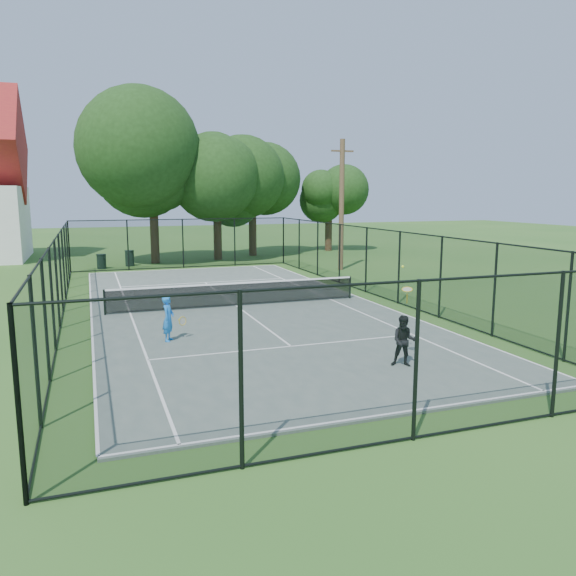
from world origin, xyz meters
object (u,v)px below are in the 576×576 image
object	(u,v)px
tennis_net	(236,293)
player_blue	(168,318)
trash_bin_left	(101,261)
trash_bin_right	(130,258)
player_black	(404,341)
utility_pole	(342,204)

from	to	relation	value
tennis_net	player_blue	xyz separation A→B (m)	(-3.28, -4.54, 0.18)
tennis_net	trash_bin_left	xyz separation A→B (m)	(-4.76, 14.19, -0.13)
tennis_net	trash_bin_right	xyz separation A→B (m)	(-3.05, 14.98, -0.08)
trash_bin_left	player_black	world-z (taller)	player_black
utility_pole	trash_bin_right	bearing A→B (deg)	153.10
utility_pole	player_black	size ratio (longest dim) A/B	2.98
trash_bin_left	utility_pole	size ratio (longest dim) A/B	0.12
tennis_net	utility_pole	world-z (taller)	utility_pole
trash_bin_right	player_black	size ratio (longest dim) A/B	0.39
trash_bin_right	utility_pole	size ratio (longest dim) A/B	0.13
trash_bin_left	trash_bin_right	world-z (taller)	trash_bin_right
utility_pole	player_blue	xyz separation A→B (m)	(-12.03, -13.54, -3.12)
trash_bin_left	utility_pole	distance (m)	14.87
trash_bin_left	utility_pole	xyz separation A→B (m)	(13.50, -5.19, 3.42)
trash_bin_left	utility_pole	bearing A→B (deg)	-21.04
tennis_net	trash_bin_left	distance (m)	14.97
utility_pole	trash_bin_left	bearing A→B (deg)	158.96
player_blue	trash_bin_left	bearing A→B (deg)	94.51
player_blue	player_black	world-z (taller)	player_black
trash_bin_right	player_blue	world-z (taller)	player_blue
tennis_net	trash_bin_left	bearing A→B (deg)	108.54
trash_bin_right	utility_pole	distance (m)	13.65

